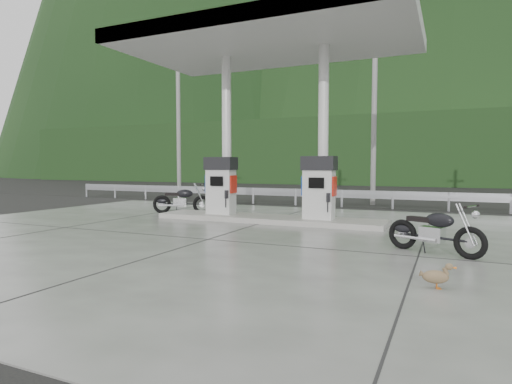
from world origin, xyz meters
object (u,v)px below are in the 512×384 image
at_px(gas_pump_right, 319,188).
at_px(duck, 435,277).
at_px(motorcycle_left, 182,200).
at_px(motorcycle_right, 435,232).
at_px(gas_pump_left, 221,186).

distance_m(gas_pump_right, duck, 6.51).
distance_m(motorcycle_left, motorcycle_right, 9.16).
distance_m(gas_pump_right, motorcycle_left, 5.26).
relative_size(motorcycle_right, duck, 4.23).
relative_size(motorcycle_left, motorcycle_right, 1.07).
distance_m(gas_pump_right, motorcycle_right, 4.45).
xyz_separation_m(motorcycle_left, motorcycle_right, (8.33, -3.80, -0.03)).
xyz_separation_m(motorcycle_right, duck, (0.09, -2.50, -0.27)).
height_order(motorcycle_left, duck, motorcycle_left).
relative_size(gas_pump_right, motorcycle_right, 1.00).
bearing_deg(gas_pump_left, motorcycle_left, 159.86).
relative_size(gas_pump_left, motorcycle_left, 0.93).
relative_size(gas_pump_left, duck, 4.23).
height_order(gas_pump_left, motorcycle_left, gas_pump_left).
bearing_deg(motorcycle_right, gas_pump_right, 160.11).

